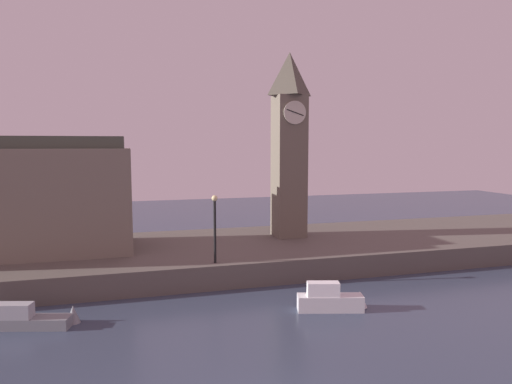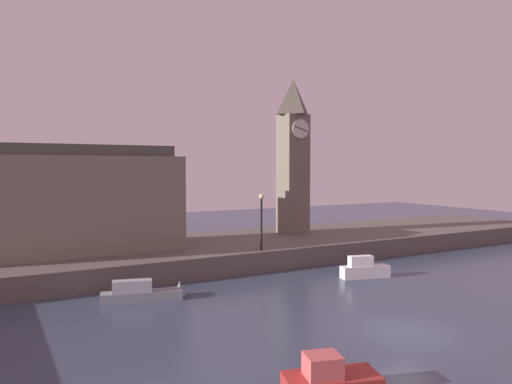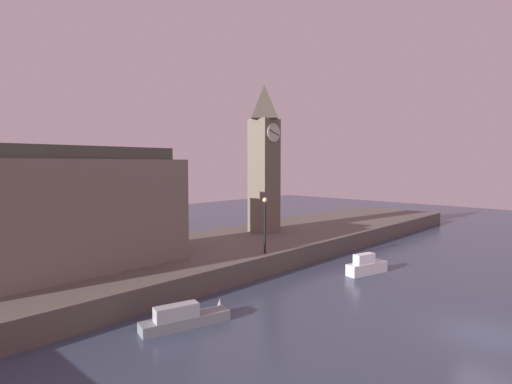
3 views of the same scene
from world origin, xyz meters
TOP-DOWN VIEW (x-y plane):
  - ground_plane at (0.00, 0.00)m, footprint 120.00×120.00m
  - far_embankment at (0.00, 20.00)m, footprint 70.00×12.00m
  - clock_tower at (7.86, 21.31)m, footprint 2.50×2.53m
  - parliament_hall at (-12.46, 20.74)m, footprint 16.52×6.08m
  - streetlamp at (0.82, 14.84)m, footprint 0.36×0.36m
  - boat_ferry_white at (6.03, 9.27)m, footprint 3.96×1.75m
  - boat_cruiser_grey at (-8.81, 11.14)m, footprint 5.12×2.10m

SIDE VIEW (x-z plane):
  - ground_plane at x=0.00m, z-range 0.00..0.00m
  - boat_cruiser_grey at x=-8.81m, z-range -0.33..1.18m
  - boat_ferry_white at x=6.03m, z-range -0.20..1.35m
  - far_embankment at x=0.00m, z-range 0.00..1.50m
  - streetlamp at x=0.82m, z-range 1.99..6.12m
  - parliament_hall at x=-12.46m, z-range -0.14..10.65m
  - clock_tower at x=7.86m, z-range 1.76..15.85m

